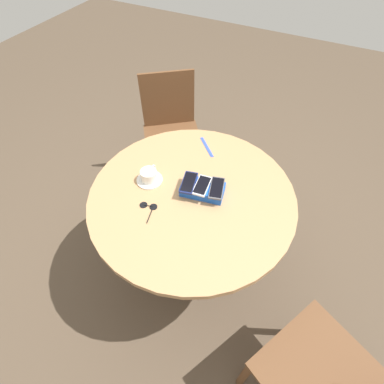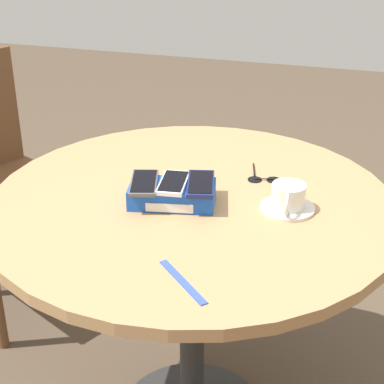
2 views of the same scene
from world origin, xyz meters
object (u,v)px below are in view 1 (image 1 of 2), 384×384
Objects in this scene: saucer at (150,180)px; chair_near_window at (172,133)px; round_table at (192,209)px; phone_white at (202,186)px; phone_navy at (189,183)px; sunglasses at (149,207)px; phone_box at (203,189)px; lanyard_strap at (207,147)px; coffee_cup at (149,175)px; phone_gray at (217,188)px.

chair_near_window is at bearing -68.47° from saucer.
round_table is 7.56× the size of phone_white.
sunglasses is (0.12, 0.18, -0.05)m from phone_navy.
chair_near_window is (0.49, -0.66, -0.34)m from phone_navy.
phone_box is 0.34m from lanyard_strap.
phone_white reaches higher than round_table.
phone_white is 0.28m from coffee_cup.
phone_white is 1.02× the size of saucer.
coffee_cup is 0.18m from sunglasses.
coffee_cup is at bearing -85.51° from saucer.
phone_white is (0.07, 0.02, 0.00)m from phone_gray.
phone_navy is 0.87× the size of lanyard_strap.
sunglasses is (0.19, 0.20, -0.02)m from phone_box.
chair_near_window is at bearing -49.78° from phone_white.
sunglasses is (0.15, 0.16, 0.12)m from round_table.
phone_white is 1.19× the size of sunglasses.
lanyard_strap is at bearing -113.05° from saucer.
phone_box is 1.30× the size of lanyard_strap.
coffee_cup is at bearing 66.77° from lanyard_strap.
coffee_cup is 0.65× the size of lanyard_strap.
phone_white is at bearing -169.93° from phone_navy.
chair_near_window reaches higher than lanyard_strap.
phone_gray reaches higher than saucer.
coffee_cup is at bearing 111.59° from chair_near_window.
phone_white is 1.20× the size of coffee_cup.
phone_gray is at bearing 134.42° from chair_near_window.
phone_navy is at bearing 12.44° from phone_box.
phone_box is 0.08m from phone_navy.
phone_gray reaches higher than round_table.
chair_near_window is (0.27, -0.69, -0.33)m from coffee_cup.
coffee_cup is (0.35, 0.06, -0.02)m from phone_gray.
saucer is at bearing 111.53° from chair_near_window.
chair_near_window is (0.36, -0.85, -0.29)m from sunglasses.
phone_navy is 1.34× the size of coffee_cup.
phone_navy reaches higher than phone_white.
phone_white reaches higher than phone_box.
phone_box is 0.28m from saucer.
coffee_cup reaches higher than saucer.
sunglasses is 0.97m from chair_near_window.
phone_gray is at bearing -167.67° from phone_box.
phone_navy reaches higher than phone_gray.
coffee_cup is at bearing 9.07° from phone_box.
saucer is (0.28, 0.05, -0.02)m from phone_box.
phone_navy reaches higher than saucer.
coffee_cup reaches higher than round_table.
saucer is 0.18m from sunglasses.
phone_navy is at bearing 99.33° from lanyard_strap.
lanyard_strap is 0.61m from chair_near_window.
phone_gray is at bearing -155.37° from round_table.
sunglasses is at bearing 120.24° from saucer.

